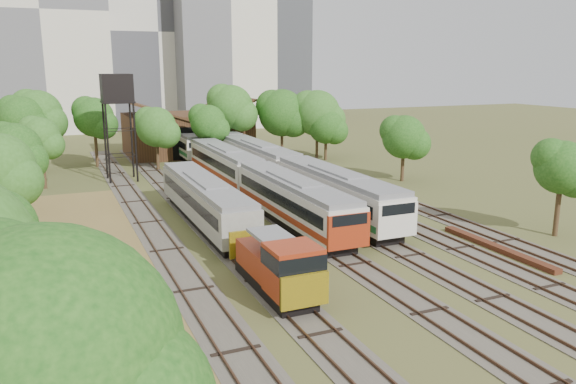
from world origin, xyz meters
name	(u,v)px	position (x,y,z in m)	size (l,w,h in m)	color
ground	(509,332)	(0.00, 0.00, 0.00)	(240.00, 240.00, 0.00)	#475123
dry_grass_patch	(79,330)	(-18.00, 8.00, 0.02)	(14.00, 60.00, 0.04)	brown
tracks	(283,208)	(-0.67, 25.00, 0.04)	(24.60, 80.00, 0.19)	#4C473D
railcar_red_set	(254,180)	(-2.00, 28.50, 1.91)	(2.93, 34.58, 3.62)	black
railcar_green_set	(259,160)	(2.00, 37.94, 1.99)	(3.04, 52.08, 3.76)	black
railcar_rear	(184,143)	(-2.00, 55.94, 1.86)	(2.85, 16.08, 3.52)	black
shunter_locomotive	(279,268)	(-8.00, 8.02, 1.56)	(2.52, 8.10, 3.30)	black
old_grey_coach	(205,200)	(-8.00, 22.84, 1.89)	(2.80, 18.00, 3.46)	black
water_tower	(117,91)	(-11.64, 42.79, 9.32)	(3.19, 3.19, 11.05)	black
rail_pile_near	(497,248)	(8.00, 9.24, 0.16)	(0.65, 9.80, 0.33)	#522717
rail_pile_far	(493,245)	(8.20, 9.86, 0.13)	(0.50, 7.95, 0.26)	#522717
maintenance_shed	(187,133)	(-1.00, 57.98, 2.91)	(16.45, 11.55, 7.58)	#352213
tree_band_left	(14,163)	(-20.74, 22.71, 5.66)	(8.32, 74.88, 9.00)	#382616
tree_band_far	(212,115)	(0.25, 49.77, 5.98)	(38.65, 10.39, 9.52)	#382616
tree_band_right	(389,136)	(14.58, 32.37, 4.60)	(5.77, 40.11, 6.90)	#382616
tower_left	(39,13)	(-18.00, 95.00, 21.00)	(22.00, 16.00, 42.00)	beige
tower_centre	(150,34)	(2.00, 100.00, 18.00)	(20.00, 18.00, 36.00)	beige
tower_right	(218,1)	(14.00, 92.00, 24.00)	(18.00, 16.00, 48.00)	beige
tower_far_right	(279,56)	(34.00, 110.00, 14.00)	(12.00, 12.00, 28.00)	#3B3D42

